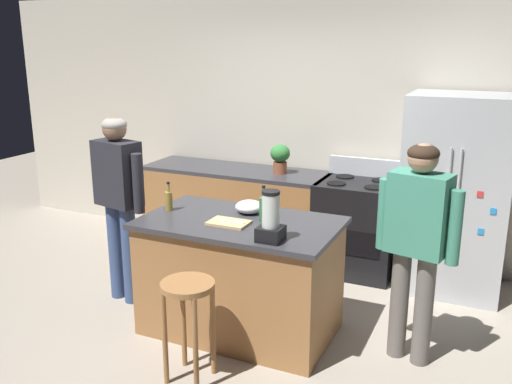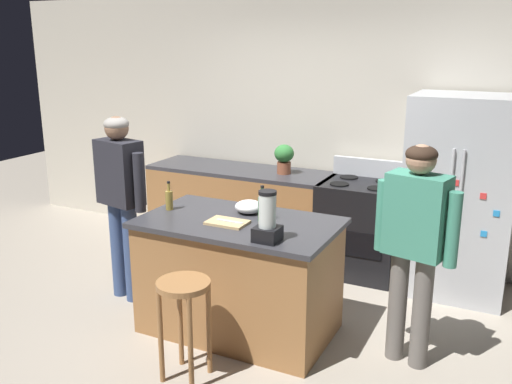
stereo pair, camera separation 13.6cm
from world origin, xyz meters
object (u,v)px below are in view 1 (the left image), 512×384
Objects in this scene: kitchen_island at (240,276)px; bottle_olive_oil at (263,208)px; stove_range at (357,226)px; cutting_board at (229,223)px; bar_stool at (188,305)px; mixing_bowl at (249,207)px; refrigerator at (456,195)px; person_by_island_left at (119,192)px; potted_plant at (280,157)px; bottle_vinegar at (169,200)px; chef_knife at (231,221)px; blender_appliance at (271,220)px; person_by_sink_right at (417,234)px.

bottle_olive_oil reaches higher than kitchen_island.
stove_range is 1.79m from cutting_board.
mixing_bowl reaches higher than bar_stool.
person_by_island_left is at bearing -151.05° from refrigerator.
bar_stool is at bearing -88.24° from cutting_board.
potted_plant is 1.69m from cutting_board.
bottle_vinegar is (0.55, -0.06, 0.01)m from person_by_island_left.
bottle_olive_oil reaches higher than cutting_board.
kitchen_island is at bearing -0.10° from bottle_vinegar.
bottle_vinegar is at bearing 170.84° from chef_knife.
cutting_board is at bearing 154.90° from blender_appliance.
blender_appliance is (1.56, -0.37, 0.08)m from person_by_island_left.
chef_knife is (-1.44, -1.61, 0.04)m from refrigerator.
mixing_bowl is at bearing 89.95° from bar_stool.
bar_stool is at bearing -83.07° from potted_plant.
bar_stool is (-1.31, -0.87, -0.41)m from person_by_sink_right.
refrigerator is 2.16m from chef_knife.
refrigerator is 5.97× the size of potted_plant.
stove_range is at bearing 70.75° from kitchen_island.
person_by_sink_right reaches higher than potted_plant.
person_by_sink_right is at bearing -61.57° from stove_range.
blender_appliance reaches higher than kitchen_island.
potted_plant is (-0.30, 1.55, 0.63)m from kitchen_island.
kitchen_island is 0.58m from bottle_olive_oil.
refrigerator is 1.39m from person_by_sink_right.
person_by_sink_right is (0.76, -1.40, 0.49)m from stove_range.
kitchen_island is at bearing -109.25° from stove_range.
blender_appliance is at bearing -59.83° from bottle_olive_oil.
chef_knife is (0.00, 0.64, 0.39)m from bar_stool.
stove_range is 3.64× the size of cutting_board.
blender_appliance is at bearing -94.65° from stove_range.
stove_range is (0.53, 1.52, 0.01)m from kitchen_island.
bottle_olive_oil is 0.27m from chef_knife.
bottle_olive_oil is 1.25× the size of chef_knife.
bottle_olive_oil is at bearing 23.43° from kitchen_island.
bottle_vinegar reaches higher than chef_knife.
chef_knife is (-0.40, 0.20, -0.13)m from blender_appliance.
blender_appliance reaches higher than potted_plant.
person_by_sink_right is 6.72× the size of bottle_vinegar.
bottle_vinegar is 0.62m from chef_knife.
bottle_vinegar is (-1.16, -1.52, 0.53)m from stove_range.
person_by_island_left is at bearing -139.49° from stove_range.
potted_plant is (-0.28, 2.29, 0.54)m from bar_stool.
person_by_sink_right is at bearing 9.74° from cutting_board.
refrigerator is 8.14× the size of chef_knife.
blender_appliance is (0.68, -1.85, -0.02)m from potted_plant.
stove_range is 2.31m from person_by_island_left.
stove_range is at bearing 118.43° from person_by_sink_right.
bottle_olive_oil is 0.23m from mixing_bowl.
bottle_vinegar reaches higher than cutting_board.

